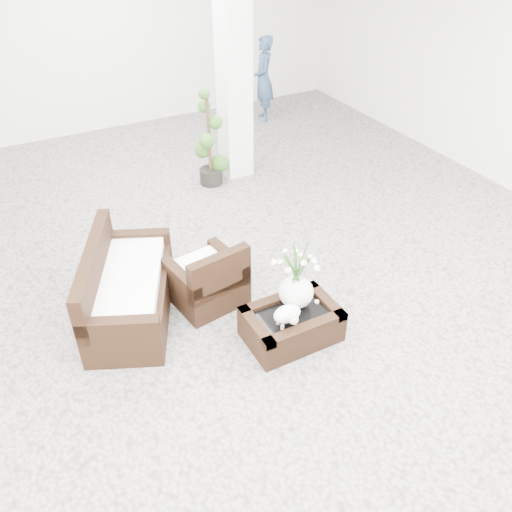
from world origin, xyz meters
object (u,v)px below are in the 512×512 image
coffee_table (291,325)px  armchair (206,272)px  topiary (209,138)px  loveseat (129,282)px

coffee_table → armchair: bearing=118.4°
armchair → topiary: topiary is taller
armchair → coffee_table: bearing=109.9°
topiary → loveseat: bearing=-130.1°
armchair → loveseat: (-0.78, 0.16, 0.04)m
loveseat → topiary: 3.00m
coffee_table → loveseat: 1.70m
loveseat → topiary: size_ratio=1.09×
coffee_table → armchair: (-0.50, 0.93, 0.22)m
coffee_table → topiary: size_ratio=0.63×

